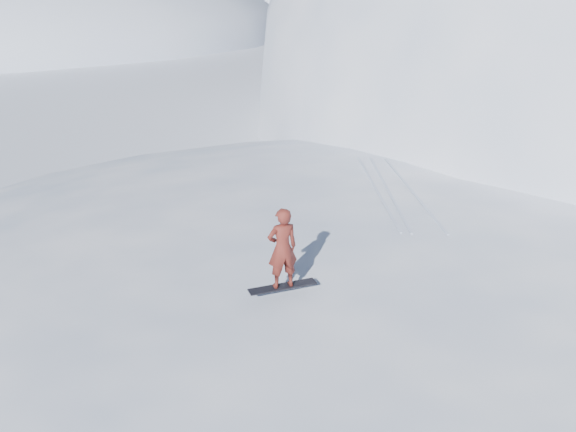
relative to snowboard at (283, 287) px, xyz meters
name	(u,v)px	position (x,y,z in m)	size (l,w,h in m)	color
ground	(443,372)	(3.43, 0.91, -2.41)	(400.00, 400.00, 0.00)	white
near_ridge	(469,305)	(4.43, 3.91, -2.41)	(36.00, 28.00, 4.80)	white
far_ridge_c	(156,2)	(-36.57, 110.91, -2.41)	(140.00, 90.00, 36.00)	white
wind_bumps	(411,320)	(2.87, 3.03, -2.41)	(16.00, 14.40, 1.00)	white
snowboard	(283,287)	(0.00, 0.00, 0.00)	(1.37, 0.26, 0.02)	black
snowboarder	(282,248)	(0.00, 0.00, 0.83)	(0.60, 0.39, 1.64)	maroon
board_tracks	(392,190)	(2.37, 5.84, 0.01)	(2.18, 5.94, 0.04)	silver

